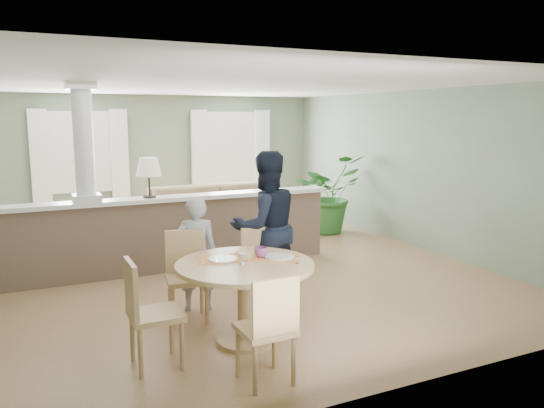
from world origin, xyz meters
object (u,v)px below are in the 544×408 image
sofa (224,212)px  chair_near (269,325)px  chair_far_boy (186,271)px  chair_side (147,309)px  child_person (196,254)px  man_person (266,227)px  dining_table (245,279)px  houseplant (327,193)px  chair_far_man (261,266)px

sofa → chair_near: (-1.58, -5.46, 0.05)m
chair_far_boy → chair_near: (0.20, -1.77, -0.01)m
chair_side → child_person: size_ratio=0.75×
chair_side → man_person: size_ratio=0.54×
chair_near → man_person: (0.86, 1.95, 0.39)m
dining_table → chair_far_boy: bearing=111.7°
chair_side → child_person: bearing=-34.4°
houseplant → chair_side: 6.18m
dining_table → chair_far_man: bearing=56.5°
chair_far_man → child_person: bearing=161.0°
chair_far_man → child_person: (-0.68, 0.32, 0.14)m
houseplant → chair_near: bearing=-125.4°
chair_near → houseplant: bearing=-126.9°
child_person → houseplant: bearing=-125.3°
child_person → man_person: man_person is taller
chair_side → chair_far_boy: bearing=-33.1°
dining_table → child_person: child_person is taller
chair_side → sofa: bearing=-27.6°
dining_table → chair_far_man: chair_far_man is taller
sofa → chair_near: sofa is taller
chair_side → chair_near: bearing=-131.6°
chair_far_boy → chair_far_man: (0.87, -0.10, -0.02)m
houseplant → dining_table: bearing=-129.5°
chair_far_man → chair_near: (-0.67, -1.67, 0.00)m
sofa → child_person: 3.82m
chair_far_boy → child_person: bearing=59.2°
dining_table → chair_side: (-1.01, -0.13, -0.10)m
chair_near → child_person: child_person is taller
houseplant → chair_far_boy: bearing=-139.1°
dining_table → chair_near: 0.91m
houseplant → child_person: houseplant is taller
chair_near → child_person: size_ratio=0.72×
sofa → dining_table: size_ratio=2.43×
houseplant → chair_side: houseplant is taller
houseplant → man_person: bearing=-131.4°
chair_far_boy → chair_near: bearing=-74.5°
chair_far_man → man_person: 0.52m
houseplant → dining_table: houseplant is taller
chair_far_boy → man_person: man_person is taller
chair_far_boy → chair_near: chair_far_boy is taller
chair_far_man → child_person: child_person is taller
chair_far_boy → chair_far_man: chair_far_boy is taller
sofa → child_person: (-1.60, -3.46, 0.19)m
chair_near → man_person: bearing=-115.3°
chair_far_boy → man_person: (1.06, 0.18, 0.38)m
sofa → man_person: man_person is taller
man_person → chair_far_boy: bearing=8.3°
child_person → chair_far_boy: bearing=64.5°
chair_far_boy → chair_far_man: 0.88m
chair_side → man_person: (1.71, 1.20, 0.37)m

